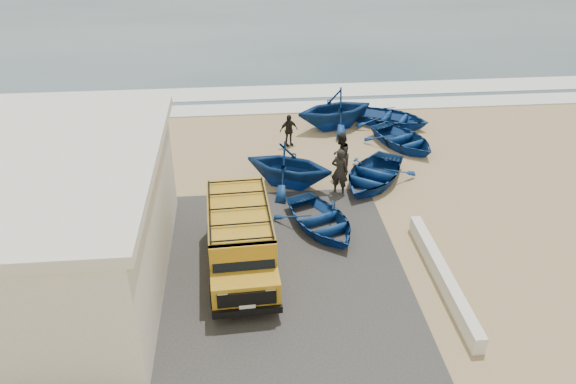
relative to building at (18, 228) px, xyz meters
name	(u,v)px	position (x,y,z in m)	size (l,w,h in m)	color
ground	(274,237)	(7.50, 2.00, -2.16)	(160.00, 160.00, 0.00)	tan
slab	(215,275)	(5.50, 0.00, -2.14)	(12.00, 10.00, 0.05)	#3A3735
surf_line	(258,109)	(7.50, 14.00, -2.13)	(180.00, 1.60, 0.06)	white
surf_wash	(256,93)	(7.50, 16.50, -2.14)	(180.00, 2.20, 0.04)	white
building	(18,228)	(0.00, 0.00, 0.00)	(8.40, 9.40, 4.30)	white
parapet	(442,276)	(12.50, -1.00, -1.89)	(0.35, 6.00, 0.55)	silver
van	(240,238)	(6.36, 0.35, -1.02)	(2.20, 5.06, 2.13)	#C38E1D
boat_near_left	(321,220)	(9.20, 2.30, -1.79)	(2.61, 3.65, 0.76)	navy
boat_near_right	(373,174)	(11.76, 5.45, -1.75)	(2.83, 3.96, 0.82)	navy
boat_mid_left	(289,165)	(8.37, 5.59, -1.22)	(3.08, 3.57, 1.88)	navy
boat_mid_right	(403,139)	(13.92, 8.74, -1.78)	(2.61, 3.66, 0.76)	navy
boat_far_left	(335,109)	(11.14, 11.18, -1.15)	(3.32, 3.85, 2.03)	navy
boat_far_right	(390,118)	(13.97, 11.27, -1.77)	(2.74, 3.84, 0.79)	navy
fisherman_front	(340,171)	(10.28, 4.83, -1.22)	(0.69, 0.45, 1.89)	black
fisherman_middle	(340,155)	(10.57, 6.28, -1.23)	(0.91, 0.71, 1.88)	black
fisherman_back	(289,130)	(8.72, 9.37, -1.41)	(0.88, 0.37, 1.51)	black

